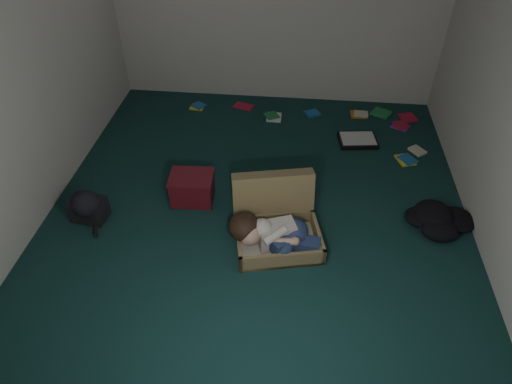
# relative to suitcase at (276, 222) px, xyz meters

# --- Properties ---
(floor) EXTENTS (4.50, 4.50, 0.00)m
(floor) POSITION_rel_suitcase_xyz_m (-0.20, 0.32, -0.16)
(floor) COLOR #113231
(floor) RESTS_ON ground
(wall_front) EXTENTS (4.50, 0.00, 4.50)m
(wall_front) POSITION_rel_suitcase_xyz_m (-0.20, -1.93, 1.14)
(wall_front) COLOR silver
(wall_front) RESTS_ON ground
(wall_left) EXTENTS (0.00, 4.50, 4.50)m
(wall_left) POSITION_rel_suitcase_xyz_m (-2.20, 0.32, 1.14)
(wall_left) COLOR silver
(wall_left) RESTS_ON ground
(suitcase) EXTENTS (0.87, 0.86, 0.54)m
(suitcase) POSITION_rel_suitcase_xyz_m (0.00, 0.00, 0.00)
(suitcase) COLOR olive
(suitcase) RESTS_ON floor
(person) EXTENTS (0.82, 0.40, 0.34)m
(person) POSITION_rel_suitcase_xyz_m (-0.01, -0.19, 0.04)
(person) COLOR beige
(person) RESTS_ON suitcase
(maroon_bin) EXTENTS (0.44, 0.35, 0.29)m
(maroon_bin) POSITION_rel_suitcase_xyz_m (-0.85, 0.40, -0.02)
(maroon_bin) COLOR #5A121B
(maroon_bin) RESTS_ON floor
(backpack) EXTENTS (0.44, 0.37, 0.24)m
(backpack) POSITION_rel_suitcase_xyz_m (-1.76, 0.04, -0.04)
(backpack) COLOR black
(backpack) RESTS_ON floor
(clothing_pile) EXTENTS (0.53, 0.45, 0.16)m
(clothing_pile) POSITION_rel_suitcase_xyz_m (1.50, 0.20, -0.08)
(clothing_pile) COLOR black
(clothing_pile) RESTS_ON floor
(paper_tray) EXTENTS (0.47, 0.38, 0.06)m
(paper_tray) POSITION_rel_suitcase_xyz_m (0.84, 1.59, -0.13)
(paper_tray) COLOR black
(paper_tray) RESTS_ON floor
(book_scatter) EXTENTS (2.92, 1.23, 0.02)m
(book_scatter) POSITION_rel_suitcase_xyz_m (0.62, 2.00, -0.15)
(book_scatter) COLOR yellow
(book_scatter) RESTS_ON floor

